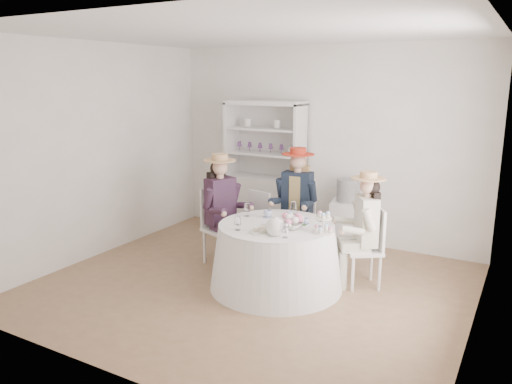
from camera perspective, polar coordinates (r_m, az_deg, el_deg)
The scene contains 23 objects.
ground at distance 5.65m, azimuth -0.51°, elevation -10.64°, with size 4.50×4.50×0.00m, color brown.
ceiling at distance 5.19m, azimuth -0.57°, elevation 17.81°, with size 4.50×4.50×0.00m, color white.
wall_back at distance 7.04m, azimuth 7.67°, elevation 5.40°, with size 4.50×4.50×0.00m, color silver.
wall_front at distance 3.70m, azimuth -16.23°, elevation -1.81°, with size 4.50×4.50×0.00m, color silver.
wall_left at distance 6.66m, azimuth -17.61°, elevation 4.49°, with size 4.50×4.50×0.00m, color silver.
wall_right at distance 4.58m, azimuth 24.61°, elevation 0.31°, with size 4.50×4.50×0.00m, color silver.
tea_table at distance 5.49m, azimuth 2.32°, elevation -7.34°, with size 1.45×1.45×0.72m.
hutch at distance 7.27m, azimuth 1.12°, elevation 0.48°, with size 1.27×0.74×1.94m.
side_table at distance 6.83m, azimuth 10.33°, elevation -3.72°, with size 0.42×0.42×0.65m, color silver.
hatbox at distance 6.71m, azimuth 10.50°, elevation 0.18°, with size 0.30×0.30×0.30m, color black.
guest_left at distance 6.05m, azimuth -3.95°, elevation -1.28°, with size 0.57×0.52×1.37m.
guest_mid at distance 6.25m, azimuth 4.68°, elevation -0.56°, with size 0.52×0.54×1.42m.
guest_right at distance 5.52m, azimuth 12.27°, elevation -3.46°, with size 0.55×0.52×1.29m.
spare_chair at distance 6.43m, azimuth 0.92°, elevation -3.26°, with size 0.42×0.42×0.87m.
teacup_a at distance 5.62m, azimuth 1.35°, elevation -2.57°, with size 0.10×0.10×0.08m, color white.
teacup_b at distance 5.63m, azimuth 3.89°, elevation -2.59°, with size 0.07×0.07×0.07m, color white.
teacup_c at distance 5.39m, azimuth 5.66°, elevation -3.40°, with size 0.08×0.08×0.06m, color white.
flower_bowl at distance 5.22m, azimuth 4.07°, elevation -3.90°, with size 0.24×0.24×0.06m, color white.
flower_arrangement at distance 5.23m, azimuth 4.31°, elevation -3.12°, with size 0.20×0.20×0.07m.
table_teapot at distance 4.99m, azimuth 2.23°, elevation -4.01°, with size 0.27×0.19×0.21m.
sandwich_plate at distance 5.10m, azimuth 0.68°, elevation -4.48°, with size 0.26×0.26×0.06m.
cupcake_stand at distance 5.12m, azimuth 7.70°, elevation -3.77°, with size 0.23×0.23×0.21m.
stemware_set at distance 5.36m, azimuth 2.36°, elevation -2.95°, with size 0.95×0.92×0.15m.
Camera 1 is at (2.59, -4.48, 2.26)m, focal length 35.00 mm.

